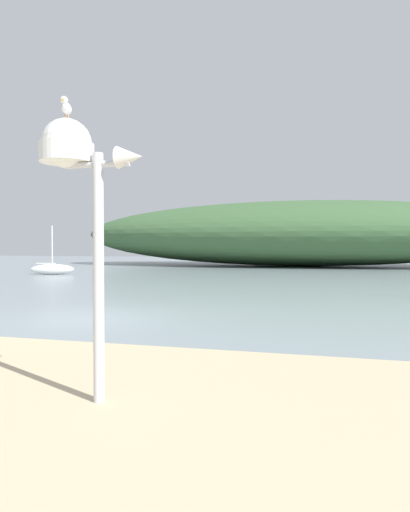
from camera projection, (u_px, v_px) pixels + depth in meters
ground_plane at (97, 318)px, 11.61m from camera, size 120.00×120.00×0.00m
distant_hill at (296, 234)px, 41.15m from camera, size 41.86×13.90×6.05m
mast_structure at (75, 165)px, 4.82m from camera, size 1.19×0.59×3.10m
seagull_on_radar at (66, 107)px, 4.82m from camera, size 0.16×0.30×0.21m
sailboat_off_point at (52, 269)px, 29.00m from camera, size 2.93×1.71×3.22m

